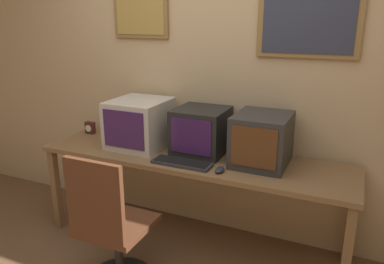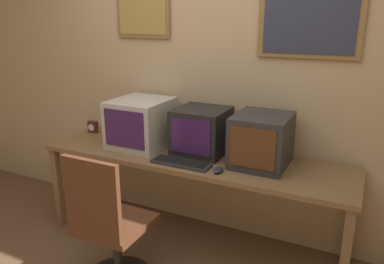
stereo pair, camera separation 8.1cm
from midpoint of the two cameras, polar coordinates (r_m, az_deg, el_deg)
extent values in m
cube|color=#D1B284|center=(2.99, 2.09, 8.68)|extent=(8.00, 0.05, 2.60)
cube|color=olive|center=(2.73, 16.39, 15.13)|extent=(0.69, 0.02, 0.41)
cube|color=#33384C|center=(2.72, 16.35, 15.12)|extent=(0.61, 0.01, 0.36)
cube|color=olive|center=(3.20, -8.61, 17.63)|extent=(0.50, 0.02, 0.41)
cube|color=#B79347|center=(3.19, -8.74, 17.63)|extent=(0.44, 0.01, 0.35)
cube|color=olive|center=(2.82, -0.83, -4.00)|extent=(2.37, 0.62, 0.04)
cube|color=olive|center=(3.39, -20.67, -8.19)|extent=(0.06, 0.06, 0.71)
cube|color=olive|center=(2.53, 21.61, -17.44)|extent=(0.06, 0.06, 0.71)
cube|color=olive|center=(3.74, -15.12, -5.27)|extent=(0.06, 0.06, 0.71)
cube|color=olive|center=(2.98, 22.24, -11.99)|extent=(0.06, 0.06, 0.71)
cube|color=beige|center=(3.02, -8.69, 1.36)|extent=(0.43, 0.46, 0.37)
cube|color=#3D1E56|center=(2.83, -11.22, 0.33)|extent=(0.35, 0.01, 0.28)
cube|color=black|center=(2.84, 0.60, 0.21)|extent=(0.38, 0.38, 0.34)
cube|color=#3D1E56|center=(2.67, -1.06, -0.75)|extent=(0.31, 0.01, 0.26)
cube|color=#333333|center=(2.65, 9.73, -1.12)|extent=(0.37, 0.42, 0.36)
cube|color=#563319|center=(2.45, 8.44, -2.40)|extent=(0.30, 0.01, 0.27)
cube|color=#333338|center=(2.65, -2.44, -4.77)|extent=(0.43, 0.14, 0.02)
cube|color=black|center=(2.64, -2.45, -4.51)|extent=(0.40, 0.12, 0.00)
ellipsoid|color=#282D3D|center=(2.52, 3.32, -5.77)|extent=(0.06, 0.10, 0.03)
cube|color=#4C231E|center=(3.46, -15.90, 0.63)|extent=(0.08, 0.05, 0.11)
cylinder|color=white|center=(3.44, -16.18, 0.52)|extent=(0.06, 0.00, 0.06)
cylinder|color=#282828|center=(2.69, -11.97, -17.60)|extent=(0.06, 0.06, 0.39)
cube|color=brown|center=(2.58, -12.27, -13.65)|extent=(0.43, 0.43, 0.04)
cube|color=brown|center=(2.32, -15.63, -10.05)|extent=(0.40, 0.04, 0.50)
camera|label=1|loc=(0.04, -90.85, -0.26)|focal=35.00mm
camera|label=2|loc=(0.04, 89.15, 0.26)|focal=35.00mm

